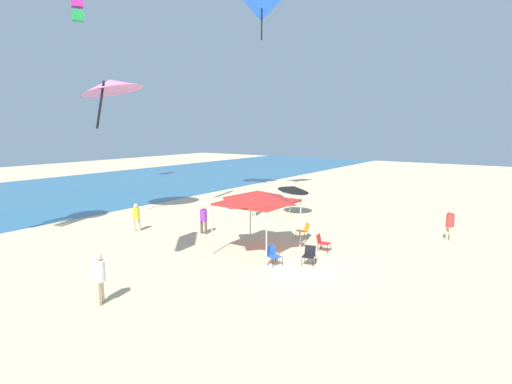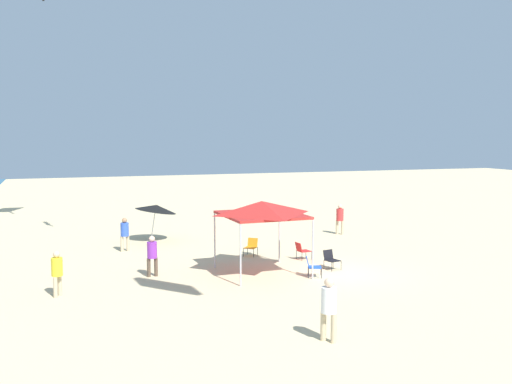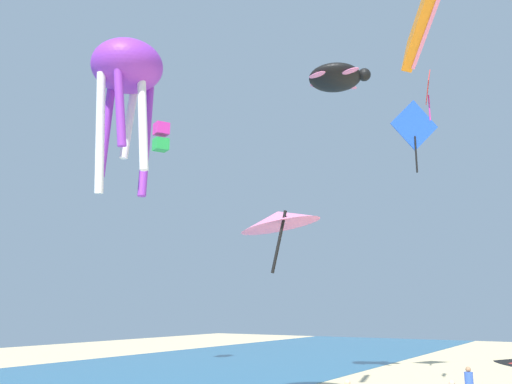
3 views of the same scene
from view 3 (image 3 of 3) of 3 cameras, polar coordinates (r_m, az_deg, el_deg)
person_watching_sky at (r=29.74m, az=21.34°, el=-17.94°), size 0.40×0.45×1.68m
kite_diamond_red at (r=30.21m, az=17.51°, el=10.21°), size 1.88×0.56×2.77m
kite_box_magenta at (r=42.60m, az=-9.87°, el=5.69°), size 1.38×1.39×2.18m
kite_turtle_black at (r=35.62m, az=8.38°, el=11.71°), size 4.07×4.14×1.83m
kite_octopus_purple at (r=19.72m, az=-13.32°, el=11.85°), size 2.45×2.45×5.44m
kite_delta_pink at (r=26.98m, az=2.45°, el=-2.81°), size 5.42×5.45×3.51m
kite_diamond_blue at (r=38.12m, az=16.19°, el=6.44°), size 2.50×2.52×4.99m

